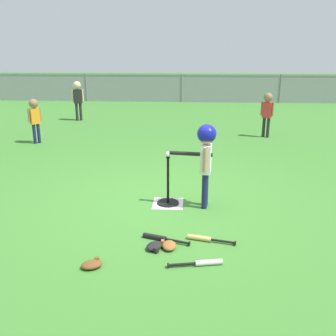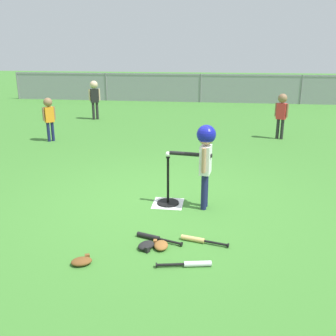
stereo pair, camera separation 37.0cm
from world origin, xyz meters
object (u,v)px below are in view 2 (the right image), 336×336
(glove_near_bats, at_px, (161,245))
(glove_tossed_aside, at_px, (82,261))
(batting_tee, at_px, (168,196))
(fielder_deep_center, at_px, (49,114))
(spare_bat_wood, at_px, (198,240))
(glove_by_plate, at_px, (146,245))
(batter_child, at_px, (205,150))
(spare_bat_silver, at_px, (192,264))
(spare_bat_black, at_px, (153,237))
(fielder_deep_right, at_px, (94,95))
(fielder_deep_left, at_px, (282,110))
(baseball_on_tee, at_px, (168,154))

(glove_near_bats, bearing_deg, glove_tossed_aside, -149.90)
(batting_tee, relative_size, fielder_deep_center, 0.68)
(fielder_deep_center, bearing_deg, spare_bat_wood, -49.83)
(glove_by_plate, height_order, glove_tossed_aside, same)
(batting_tee, height_order, batter_child, batter_child)
(batter_child, bearing_deg, spare_bat_silver, -91.87)
(spare_bat_wood, bearing_deg, spare_bat_black, -178.55)
(fielder_deep_right, xyz_separation_m, glove_by_plate, (3.13, -7.76, -0.74))
(glove_near_bats, bearing_deg, batting_tee, 94.12)
(batter_child, height_order, spare_bat_black, batter_child)
(spare_bat_black, distance_m, glove_tossed_aside, 0.91)
(fielder_deep_left, distance_m, glove_near_bats, 6.18)
(glove_by_plate, relative_size, glove_near_bats, 1.16)
(spare_bat_wood, bearing_deg, glove_tossed_aside, -151.52)
(fielder_deep_left, relative_size, spare_bat_wood, 1.96)
(spare_bat_black, distance_m, glove_by_plate, 0.21)
(batter_child, relative_size, spare_bat_black, 2.08)
(fielder_deep_center, xyz_separation_m, spare_bat_silver, (3.83, -5.10, -0.65))
(fielder_deep_center, distance_m, glove_by_plate, 5.84)
(spare_bat_wood, xyz_separation_m, spare_bat_black, (-0.53, -0.01, -0.00))
(batting_tee, relative_size, fielder_deep_right, 0.60)
(fielder_deep_center, relative_size, glove_tossed_aside, 3.96)
(fielder_deep_left, bearing_deg, glove_by_plate, -111.36)
(spare_bat_black, relative_size, glove_tossed_aside, 2.17)
(batter_child, bearing_deg, glove_by_plate, -115.48)
(batter_child, height_order, glove_tossed_aside, batter_child)
(baseball_on_tee, height_order, fielder_deep_left, fielder_deep_left)
(fielder_deep_center, distance_m, fielder_deep_right, 2.98)
(batter_child, relative_size, fielder_deep_right, 1.00)
(fielder_deep_center, bearing_deg, glove_near_bats, -54.12)
(fielder_deep_left, distance_m, glove_by_plate, 6.26)
(fielder_deep_left, bearing_deg, baseball_on_tee, -116.15)
(spare_bat_black, xyz_separation_m, glove_tossed_aside, (-0.65, -0.63, 0.01))
(fielder_deep_right, bearing_deg, batting_tee, -63.60)
(glove_tossed_aside, bearing_deg, baseball_on_tee, 68.58)
(glove_tossed_aside, bearing_deg, glove_near_bats, 30.10)
(fielder_deep_right, height_order, glove_tossed_aside, fielder_deep_right)
(glove_by_plate, bearing_deg, fielder_deep_center, 124.41)
(fielder_deep_center, distance_m, glove_tossed_aside, 5.89)
(glove_near_bats, bearing_deg, batter_child, 70.49)
(glove_by_plate, bearing_deg, spare_bat_silver, -29.58)
(glove_by_plate, bearing_deg, batting_tee, 86.98)
(glove_tossed_aside, bearing_deg, batter_child, 54.10)
(baseball_on_tee, relative_size, glove_by_plate, 0.27)
(batting_tee, xyz_separation_m, glove_by_plate, (-0.07, -1.32, -0.08))
(spare_bat_wood, distance_m, glove_tossed_aside, 1.35)
(fielder_deep_right, relative_size, glove_tossed_aside, 4.53)
(baseball_on_tee, relative_size, spare_bat_black, 0.13)
(batting_tee, xyz_separation_m, baseball_on_tee, (0.00, -0.00, 0.64))
(glove_near_bats, relative_size, glove_tossed_aside, 0.88)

